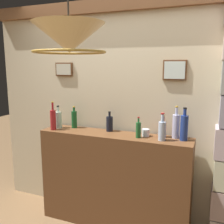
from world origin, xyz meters
The scene contains 13 objects.
panelled_rear_partition centered at (0.00, 1.10, 1.33)m, with size 3.27×0.15×2.51m.
bar_shelf_unit centered at (0.00, 0.85, 0.53)m, with size 1.67×0.34×1.07m, color brown.
liquor_bottle_amaro centered at (0.53, 0.81, 1.17)m, with size 0.07×0.07×0.28m.
liquor_bottle_tequila centered at (0.28, 0.82, 1.15)m, with size 0.05×0.05×0.22m.
liquor_bottle_rye centered at (-0.71, 0.77, 1.19)m, with size 0.07×0.07×0.33m.
liquor_bottle_rum centered at (-0.54, 0.94, 1.17)m, with size 0.06×0.06×0.26m.
liquor_bottle_bourbon centered at (-0.09, 0.95, 1.16)m, with size 0.07×0.07×0.22m.
liquor_bottle_sherry centered at (0.73, 0.89, 1.20)m, with size 0.08×0.08×0.33m.
liquor_bottle_vermouth centered at (-0.70, 0.86, 1.17)m, with size 0.08×0.08×0.27m.
liquor_bottle_mezcal centered at (0.64, 0.94, 1.20)m, with size 0.07×0.07×0.33m.
liquor_bottle_gin centered at (0.51, 0.93, 1.16)m, with size 0.07×0.07×0.23m.
glass_tumbler_rocks centered at (0.34, 0.90, 1.11)m, with size 0.08×0.08×0.08m.
pendant_lamp centered at (0.06, -0.11, 1.97)m, with size 0.49×0.49×0.53m.
Camera 1 is at (0.97, -1.62, 1.80)m, focal length 40.79 mm.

